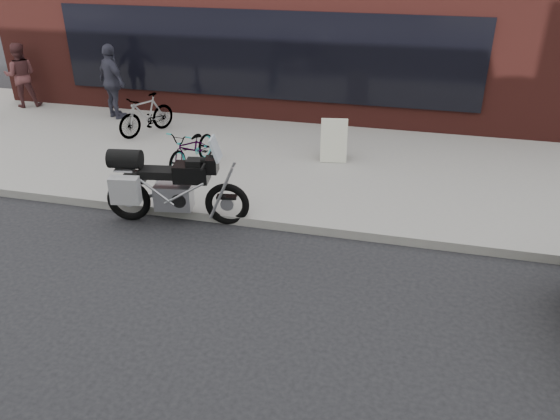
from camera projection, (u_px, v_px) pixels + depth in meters
The scene contains 8 objects.
near_sidewalk at pixel (330, 160), 11.22m from camera, with size 44.00×6.00×0.15m, color gray.
storefront at pixel (305, 4), 16.67m from camera, with size 14.00×10.07×4.50m.
motorcycle at pixel (166, 187), 8.70m from camera, with size 2.34×0.98×1.49m.
bicycle_front at pixel (192, 148), 10.49m from camera, with size 0.53×1.52×0.80m, color gray.
bicycle_rear at pixel (146, 115), 12.22m from camera, with size 0.42×1.48×0.89m, color gray.
sandwich_sign at pixel (334, 139), 10.88m from camera, with size 0.60×0.56×0.84m.
cafe_patron_left at pixel (21, 75), 13.97m from camera, with size 0.79×0.61×1.62m, color #562E2F.
cafe_patron_right at pixel (112, 82), 13.07m from camera, with size 1.04×0.43×1.77m, color #3B3B4B.
Camera 1 is at (1.52, -3.38, 4.31)m, focal length 35.00 mm.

